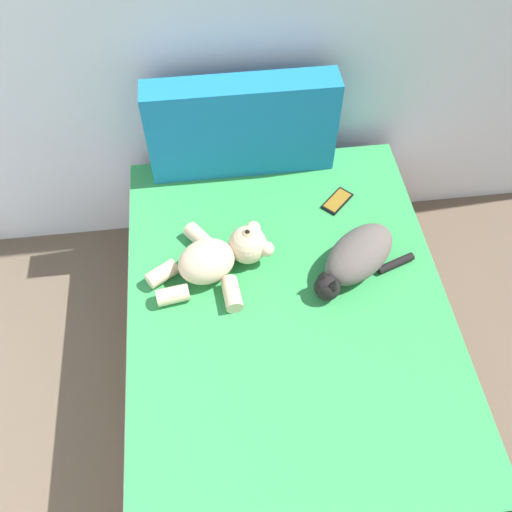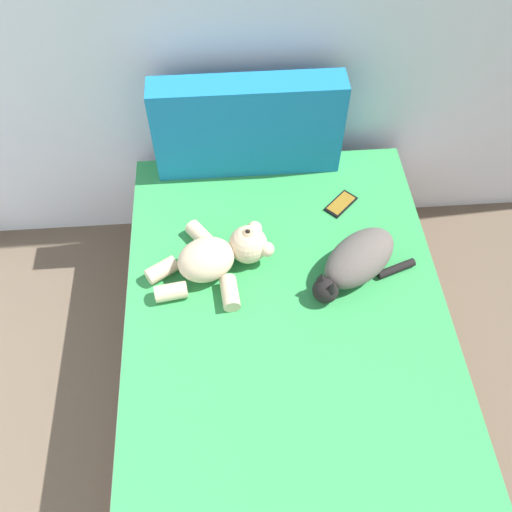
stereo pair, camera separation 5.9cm
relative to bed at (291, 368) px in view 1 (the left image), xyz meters
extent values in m
cube|color=brown|center=(0.00, 0.00, -0.12)|extent=(1.25, 1.96, 0.31)
cube|color=white|center=(0.00, 0.00, 0.15)|extent=(1.22, 1.90, 0.22)
cube|color=green|center=(0.00, 0.06, 0.27)|extent=(1.20, 1.76, 0.02)
cube|color=#1972AD|center=(-0.09, 0.88, 0.50)|extent=(0.80, 0.14, 0.44)
ellipsoid|color=#59514C|center=(0.29, 0.28, 0.35)|extent=(0.38, 0.36, 0.15)
sphere|color=black|center=(0.15, 0.16, 0.33)|extent=(0.10, 0.10, 0.10)
cone|color=black|center=(0.16, 0.13, 0.39)|extent=(0.04, 0.04, 0.04)
cone|color=black|center=(0.13, 0.18, 0.39)|extent=(0.04, 0.04, 0.04)
cylinder|color=black|center=(0.44, 0.26, 0.29)|extent=(0.16, 0.08, 0.03)
ellipsoid|color=black|center=(0.20, 0.25, 0.30)|extent=(0.11, 0.11, 0.04)
ellipsoid|color=beige|center=(-0.29, 0.31, 0.35)|extent=(0.27, 0.25, 0.15)
sphere|color=beige|center=(-0.13, 0.37, 0.35)|extent=(0.15, 0.15, 0.15)
sphere|color=tan|center=(-0.13, 0.37, 0.41)|extent=(0.06, 0.06, 0.06)
sphere|color=black|center=(-0.13, 0.37, 0.43)|extent=(0.02, 0.02, 0.02)
sphere|color=beige|center=(-0.10, 0.44, 0.36)|extent=(0.06, 0.06, 0.06)
sphere|color=beige|center=(-0.06, 0.34, 0.36)|extent=(0.06, 0.06, 0.06)
cylinder|color=beige|center=(-0.31, 0.46, 0.31)|extent=(0.13, 0.14, 0.06)
cylinder|color=beige|center=(-0.47, 0.30, 0.31)|extent=(0.14, 0.12, 0.06)
cylinder|color=beige|center=(-0.21, 0.18, 0.31)|extent=(0.08, 0.14, 0.06)
cylinder|color=beige|center=(-0.43, 0.20, 0.31)|extent=(0.13, 0.08, 0.06)
cube|color=black|center=(0.29, 0.61, 0.28)|extent=(0.16, 0.16, 0.01)
cube|color=olive|center=(0.29, 0.61, 0.29)|extent=(0.13, 0.13, 0.00)
camera|label=1|loc=(-0.25, -0.95, 2.07)|focal=39.18mm
camera|label=2|loc=(-0.19, -0.95, 2.07)|focal=39.18mm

